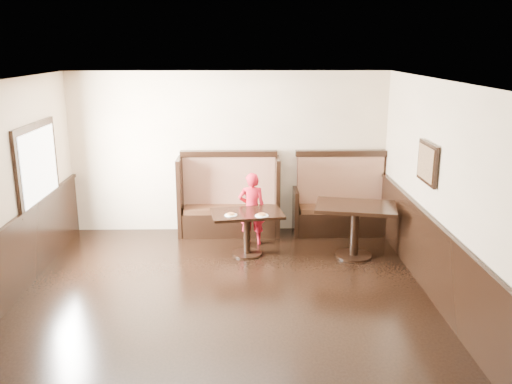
{
  "coord_description": "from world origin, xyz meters",
  "views": [
    {
      "loc": [
        0.28,
        -5.79,
        3.21
      ],
      "look_at": [
        0.45,
        2.35,
        1.0
      ],
      "focal_mm": 38.0,
      "sensor_mm": 36.0,
      "label": 1
    }
  ],
  "objects_px": {
    "table_neighbor": "(355,218)",
    "child": "(252,209)",
    "booth_main": "(229,204)",
    "table_main": "(247,222)",
    "booth_neighbor": "(340,206)"
  },
  "relations": [
    {
      "from": "child",
      "to": "table_neighbor",
      "type": "bearing_deg",
      "value": 160.11
    },
    {
      "from": "table_neighbor",
      "to": "table_main",
      "type": "bearing_deg",
      "value": -172.29
    },
    {
      "from": "booth_main",
      "to": "child",
      "type": "bearing_deg",
      "value": -55.01
    },
    {
      "from": "child",
      "to": "table_main",
      "type": "bearing_deg",
      "value": 81.09
    },
    {
      "from": "booth_neighbor",
      "to": "booth_main",
      "type": "bearing_deg",
      "value": 179.95
    },
    {
      "from": "booth_main",
      "to": "table_neighbor",
      "type": "relative_size",
      "value": 1.3
    },
    {
      "from": "booth_neighbor",
      "to": "table_main",
      "type": "height_order",
      "value": "booth_neighbor"
    },
    {
      "from": "booth_main",
      "to": "table_main",
      "type": "bearing_deg",
      "value": -73.44
    },
    {
      "from": "booth_main",
      "to": "table_neighbor",
      "type": "bearing_deg",
      "value": -30.29
    },
    {
      "from": "booth_neighbor",
      "to": "table_neighbor",
      "type": "distance_m",
      "value": 1.17
    },
    {
      "from": "booth_neighbor",
      "to": "child",
      "type": "height_order",
      "value": "booth_neighbor"
    },
    {
      "from": "booth_neighbor",
      "to": "child",
      "type": "bearing_deg",
      "value": -160.4
    },
    {
      "from": "table_neighbor",
      "to": "child",
      "type": "relative_size",
      "value": 1.11
    },
    {
      "from": "booth_main",
      "to": "booth_neighbor",
      "type": "xyz_separation_m",
      "value": [
        1.95,
        -0.0,
        -0.05
      ]
    },
    {
      "from": "table_main",
      "to": "table_neighbor",
      "type": "distance_m",
      "value": 1.68
    }
  ]
}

